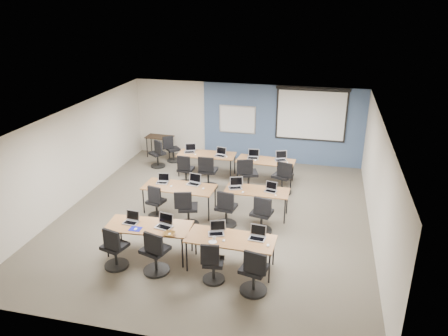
% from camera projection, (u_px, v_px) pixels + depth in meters
% --- Properties ---
extents(floor, '(8.00, 9.00, 0.02)m').
position_uv_depth(floor, '(214.00, 216.00, 11.61)').
color(floor, '#6B6354').
rests_on(floor, ground).
extents(ceiling, '(8.00, 9.00, 0.02)m').
position_uv_depth(ceiling, '(213.00, 118.00, 10.61)').
color(ceiling, white).
rests_on(ceiling, ground).
extents(wall_back, '(8.00, 0.04, 2.70)m').
position_uv_depth(wall_back, '(246.00, 122.00, 15.18)').
color(wall_back, beige).
rests_on(wall_back, ground).
extents(wall_front, '(8.00, 0.04, 2.70)m').
position_uv_depth(wall_front, '(143.00, 270.00, 7.05)').
color(wall_front, beige).
rests_on(wall_front, ground).
extents(wall_left, '(0.04, 9.00, 2.70)m').
position_uv_depth(wall_left, '(73.00, 157.00, 11.97)').
color(wall_left, beige).
rests_on(wall_left, ground).
extents(wall_right, '(0.04, 9.00, 2.70)m').
position_uv_depth(wall_right, '(378.00, 184.00, 10.26)').
color(wall_right, beige).
rests_on(wall_right, ground).
extents(blue_accent_panel, '(5.50, 0.04, 2.70)m').
position_uv_depth(blue_accent_panel, '(282.00, 125.00, 14.88)').
color(blue_accent_panel, '#3D5977').
rests_on(blue_accent_panel, wall_back).
extents(whiteboard, '(1.28, 0.03, 0.98)m').
position_uv_depth(whiteboard, '(237.00, 120.00, 15.14)').
color(whiteboard, silver).
rests_on(whiteboard, wall_back).
extents(projector_screen, '(2.40, 0.10, 1.82)m').
position_uv_depth(projector_screen, '(311.00, 112.00, 14.42)').
color(projector_screen, black).
rests_on(projector_screen, wall_back).
extents(training_table_front_left, '(1.88, 0.78, 0.73)m').
position_uv_depth(training_table_front_left, '(149.00, 227.00, 9.68)').
color(training_table_front_left, '#A87440').
rests_on(training_table_front_left, floor).
extents(training_table_front_right, '(1.87, 0.78, 0.73)m').
position_uv_depth(training_table_front_right, '(231.00, 240.00, 9.18)').
color(training_table_front_right, brown).
rests_on(training_table_front_right, floor).
extents(training_table_mid_left, '(1.92, 0.80, 0.73)m').
position_uv_depth(training_table_mid_left, '(179.00, 188.00, 11.65)').
color(training_table_mid_left, brown).
rests_on(training_table_mid_left, floor).
extents(training_table_mid_right, '(1.67, 0.69, 0.73)m').
position_uv_depth(training_table_mid_right, '(257.00, 192.00, 11.42)').
color(training_table_mid_right, brown).
rests_on(training_table_mid_right, floor).
extents(training_table_back_left, '(1.84, 0.77, 0.73)m').
position_uv_depth(training_table_back_left, '(207.00, 155.00, 14.00)').
color(training_table_back_left, '#9B642B').
rests_on(training_table_back_left, floor).
extents(training_table_back_right, '(1.78, 0.74, 0.73)m').
position_uv_depth(training_table_back_right, '(266.00, 162.00, 13.47)').
color(training_table_back_right, '#A3672D').
rests_on(training_table_back_right, floor).
extents(laptop_0, '(0.32, 0.28, 0.25)m').
position_uv_depth(laptop_0, '(131.00, 220.00, 9.79)').
color(laptop_0, '#ABABAD').
rests_on(laptop_0, training_table_front_left).
extents(mouse_0, '(0.07, 0.11, 0.04)m').
position_uv_depth(mouse_0, '(136.00, 229.00, 9.50)').
color(mouse_0, white).
rests_on(mouse_0, training_table_front_left).
extents(task_chair_0, '(0.53, 0.53, 1.00)m').
position_uv_depth(task_chair_0, '(115.00, 251.00, 9.28)').
color(task_chair_0, black).
rests_on(task_chair_0, floor).
extents(laptop_1, '(0.36, 0.31, 0.27)m').
position_uv_depth(laptop_1, '(165.00, 224.00, 9.61)').
color(laptop_1, silver).
rests_on(laptop_1, training_table_front_left).
extents(mouse_1, '(0.07, 0.10, 0.03)m').
position_uv_depth(mouse_1, '(169.00, 234.00, 9.31)').
color(mouse_1, white).
rests_on(mouse_1, training_table_front_left).
extents(task_chair_1, '(0.57, 0.56, 1.04)m').
position_uv_depth(task_chair_1, '(155.00, 255.00, 9.10)').
color(task_chair_1, black).
rests_on(task_chair_1, floor).
extents(laptop_2, '(0.34, 0.29, 0.26)m').
position_uv_depth(laptop_2, '(217.00, 230.00, 9.34)').
color(laptop_2, silver).
rests_on(laptop_2, training_table_front_right).
extents(mouse_2, '(0.06, 0.09, 0.03)m').
position_uv_depth(mouse_2, '(224.00, 241.00, 9.06)').
color(mouse_2, white).
rests_on(mouse_2, training_table_front_right).
extents(task_chair_2, '(0.46, 0.46, 0.95)m').
position_uv_depth(task_chair_2, '(213.00, 266.00, 8.83)').
color(task_chair_2, black).
rests_on(task_chair_2, floor).
extents(laptop_3, '(0.34, 0.29, 0.26)m').
position_uv_depth(laptop_3, '(257.00, 235.00, 9.16)').
color(laptop_3, '#B3B3B7').
rests_on(laptop_3, training_table_front_right).
extents(mouse_3, '(0.07, 0.11, 0.04)m').
position_uv_depth(mouse_3, '(268.00, 245.00, 8.88)').
color(mouse_3, white).
rests_on(mouse_3, training_table_front_right).
extents(task_chair_3, '(0.55, 0.55, 1.03)m').
position_uv_depth(task_chair_3, '(254.00, 275.00, 8.48)').
color(task_chair_3, black).
rests_on(task_chair_3, floor).
extents(laptop_4, '(0.31, 0.27, 0.24)m').
position_uv_depth(laptop_4, '(163.00, 180.00, 11.85)').
color(laptop_4, '#B9B9BD').
rests_on(laptop_4, training_table_mid_left).
extents(mouse_4, '(0.06, 0.10, 0.03)m').
position_uv_depth(mouse_4, '(171.00, 186.00, 11.62)').
color(mouse_4, white).
rests_on(mouse_4, training_table_mid_left).
extents(task_chair_4, '(0.46, 0.46, 0.95)m').
position_uv_depth(task_chair_4, '(156.00, 204.00, 11.41)').
color(task_chair_4, black).
rests_on(task_chair_4, floor).
extents(laptop_5, '(0.35, 0.29, 0.26)m').
position_uv_depth(laptop_5, '(194.00, 182.00, 11.78)').
color(laptop_5, silver).
rests_on(laptop_5, training_table_mid_left).
extents(mouse_5, '(0.07, 0.11, 0.03)m').
position_uv_depth(mouse_5, '(203.00, 188.00, 11.48)').
color(mouse_5, white).
rests_on(mouse_5, training_table_mid_left).
extents(task_chair_5, '(0.54, 0.54, 1.01)m').
position_uv_depth(task_chair_5, '(187.00, 212.00, 10.96)').
color(task_chair_5, black).
rests_on(task_chair_5, floor).
extents(laptop_6, '(0.35, 0.30, 0.26)m').
position_uv_depth(laptop_6, '(236.00, 185.00, 11.55)').
color(laptop_6, '#9F9EAA').
rests_on(laptop_6, training_table_mid_right).
extents(mouse_6, '(0.07, 0.10, 0.04)m').
position_uv_depth(mouse_6, '(243.00, 192.00, 11.26)').
color(mouse_6, white).
rests_on(mouse_6, training_table_mid_right).
extents(task_chair_6, '(0.53, 0.53, 1.01)m').
position_uv_depth(task_chair_6, '(226.00, 211.00, 10.98)').
color(task_chair_6, black).
rests_on(task_chair_6, floor).
extents(laptop_7, '(0.30, 0.26, 0.23)m').
position_uv_depth(laptop_7, '(271.00, 189.00, 11.35)').
color(laptop_7, '#B1B1B8').
rests_on(laptop_7, training_table_mid_right).
extents(mouse_7, '(0.07, 0.09, 0.03)m').
position_uv_depth(mouse_7, '(276.00, 195.00, 11.10)').
color(mouse_7, white).
rests_on(mouse_7, training_table_mid_right).
extents(task_chair_7, '(0.54, 0.54, 1.02)m').
position_uv_depth(task_chair_7, '(262.00, 217.00, 10.67)').
color(task_chair_7, black).
rests_on(task_chair_7, floor).
extents(laptop_8, '(0.34, 0.29, 0.26)m').
position_uv_depth(laptop_8, '(190.00, 150.00, 14.15)').
color(laptop_8, silver).
rests_on(laptop_8, training_table_back_left).
extents(mouse_8, '(0.07, 0.10, 0.03)m').
position_uv_depth(mouse_8, '(195.00, 154.00, 13.92)').
color(mouse_8, white).
rests_on(mouse_8, training_table_back_left).
extents(task_chair_8, '(0.50, 0.50, 0.98)m').
position_uv_depth(task_chair_8, '(185.00, 172.00, 13.43)').
color(task_chair_8, black).
rests_on(task_chair_8, floor).
extents(laptop_9, '(0.34, 0.29, 0.26)m').
position_uv_depth(laptop_9, '(221.00, 154.00, 13.82)').
color(laptop_9, '#B4B4B7').
rests_on(laptop_9, training_table_back_left).
extents(mouse_9, '(0.08, 0.10, 0.03)m').
position_uv_depth(mouse_9, '(227.00, 157.00, 13.70)').
color(mouse_9, white).
rests_on(mouse_9, training_table_back_left).
extents(task_chair_9, '(0.58, 0.58, 1.05)m').
position_uv_depth(task_chair_9, '(208.00, 174.00, 13.16)').
color(task_chair_9, black).
rests_on(task_chair_9, floor).
extents(laptop_10, '(0.35, 0.29, 0.26)m').
position_uv_depth(laptop_10, '(253.00, 156.00, 13.63)').
color(laptop_10, silver).
rests_on(laptop_10, training_table_back_right).
extents(mouse_10, '(0.07, 0.10, 0.03)m').
position_uv_depth(mouse_10, '(255.00, 160.00, 13.43)').
color(mouse_10, white).
rests_on(mouse_10, training_table_back_right).
extents(task_chair_10, '(0.60, 0.58, 1.05)m').
position_uv_depth(task_chair_10, '(248.00, 177.00, 12.96)').
color(task_chair_10, black).
rests_on(task_chair_10, floor).
extents(laptop_11, '(0.36, 0.30, 0.27)m').
position_uv_depth(laptop_11, '(281.00, 158.00, 13.47)').
color(laptop_11, silver).
rests_on(laptop_11, training_table_back_right).
extents(mouse_11, '(0.07, 0.09, 0.03)m').
position_uv_depth(mouse_11, '(287.00, 162.00, 13.27)').
color(mouse_11, white).
rests_on(mouse_11, training_table_back_right).
extents(task_chair_11, '(0.59, 0.57, 1.05)m').
position_uv_depth(task_chair_11, '(283.00, 180.00, 12.79)').
color(task_chair_11, black).
rests_on(task_chair_11, floor).
extents(blue_mousepad, '(0.26, 0.22, 0.01)m').
position_uv_depth(blue_mousepad, '(135.00, 229.00, 9.52)').
color(blue_mousepad, '#0D119D').
rests_on(blue_mousepad, training_table_front_left).
extents(snack_bowl, '(0.29, 0.29, 0.07)m').
position_uv_depth(snack_bowl, '(169.00, 234.00, 9.26)').
color(snack_bowl, brown).
rests_on(snack_bowl, training_table_front_left).
extents(snack_plate, '(0.22, 0.22, 0.01)m').
position_uv_depth(snack_plate, '(213.00, 242.00, 9.02)').
color(snack_plate, white).
rests_on(snack_plate, training_table_front_right).
extents(coffee_cup, '(0.08, 0.08, 0.05)m').
position_uv_depth(coffee_cup, '(214.00, 238.00, 9.09)').
color(coffee_cup, white).
rests_on(coffee_cup, snack_plate).
extents(utility_table, '(0.96, 0.53, 0.75)m').
position_uv_depth(utility_table, '(160.00, 139.00, 15.68)').
color(utility_table, black).
rests_on(utility_table, floor).
extents(spare_chair_a, '(0.54, 0.47, 0.95)m').
position_uv_depth(spare_chair_a, '(172.00, 151.00, 15.27)').
color(spare_chair_a, black).
rests_on(spare_chair_a, floor).
extents(spare_chair_b, '(0.56, 0.50, 0.98)m').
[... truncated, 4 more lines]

